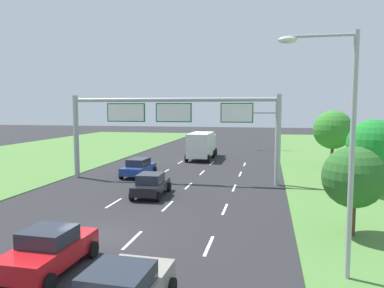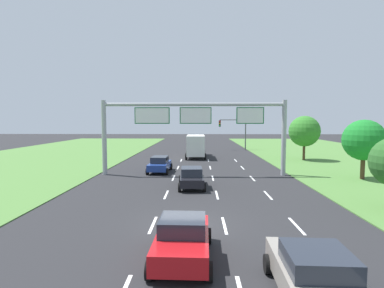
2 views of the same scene
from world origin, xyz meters
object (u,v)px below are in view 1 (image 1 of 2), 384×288
car_far_ahead (151,185)px  roadside_tree_near (353,177)px  sign_gantry (172,120)px  car_lead_silver (49,250)px  car_mid_lane (139,167)px  roadside_tree_mid (373,145)px  traffic_light_mast (262,123)px  roadside_tree_far (333,130)px  street_lamp (341,134)px  box_truck (202,144)px

car_far_ahead → roadside_tree_near: roadside_tree_near is taller
sign_gantry → car_far_ahead: bearing=-91.0°
car_lead_silver → car_mid_lane: bearing=101.3°
roadside_tree_mid → traffic_light_mast: bearing=106.7°
car_lead_silver → roadside_tree_far: bearing=64.5°
car_mid_lane → car_far_ahead: (3.32, -6.76, -0.01)m
car_lead_silver → car_far_ahead: 11.98m
car_far_ahead → street_lamp: (10.13, -10.55, 4.30)m
street_lamp → car_mid_lane: bearing=127.8°
box_truck → traffic_light_mast: 12.80m
traffic_light_mast → roadside_tree_mid: 27.57m
box_truck → sign_gantry: sign_gantry is taller
sign_gantry → street_lamp: bearing=-57.6°
roadside_tree_mid → street_lamp: bearing=-108.3°
box_truck → sign_gantry: 14.11m
car_mid_lane → roadside_tree_near: bearing=-38.2°
street_lamp → roadside_tree_mid: bearing=71.7°
box_truck → sign_gantry: size_ratio=0.45×
car_lead_silver → car_mid_lane: (-3.28, 18.74, 0.00)m
car_far_ahead → street_lamp: 15.25m
car_far_ahead → traffic_light_mast: traffic_light_mast is taller
sign_gantry → roadside_tree_near: bearing=-43.9°
car_far_ahead → roadside_tree_near: bearing=-29.0°
car_lead_silver → street_lamp: bearing=9.3°
roadside_tree_mid → roadside_tree_far: 12.76m
car_mid_lane → traffic_light_mast: size_ratio=0.77×
car_lead_silver → traffic_light_mast: size_ratio=0.73×
car_far_ahead → street_lamp: bearing=-48.5°
car_lead_silver → roadside_tree_far: 31.54m
traffic_light_mast → street_lamp: bearing=-85.2°
box_truck → street_lamp: bearing=-71.6°
box_truck → street_lamp: 31.38m
car_mid_lane → roadside_tree_mid: bearing=-8.8°
car_lead_silver → car_far_ahead: size_ratio=0.98×
car_mid_lane → car_far_ahead: 7.54m
box_truck → traffic_light_mast: bearing=57.8°
car_far_ahead → roadside_tree_near: (11.60, -5.82, 2.00)m
car_mid_lane → roadside_tree_mid: roadside_tree_mid is taller
street_lamp → roadside_tree_near: street_lamp is taller
roadside_tree_mid → roadside_tree_far: bearing=92.7°
car_mid_lane → roadside_tree_far: (17.44, 9.29, 2.95)m
car_mid_lane → sign_gantry: bearing=-21.7°
car_lead_silver → street_lamp: 11.13m
traffic_light_mast → roadside_tree_far: (7.34, -13.66, -0.12)m
car_mid_lane → car_far_ahead: bearing=-61.8°
sign_gantry → street_lamp: (10.04, -15.82, 0.13)m
traffic_light_mast → car_far_ahead: bearing=-102.9°
traffic_light_mast → roadside_tree_near: 35.87m
car_mid_lane → street_lamp: 22.34m
traffic_light_mast → street_lamp: (3.35, -40.26, 1.21)m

